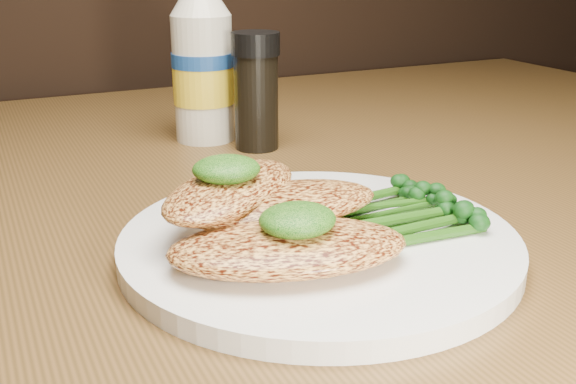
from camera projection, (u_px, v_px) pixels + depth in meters
name	position (u px, v px, depth m)	size (l,w,h in m)	color
plate	(319.00, 243.00, 0.46)	(0.27, 0.27, 0.01)	white
chicken_front	(288.00, 247.00, 0.40)	(0.14, 0.08, 0.02)	#FAAD4F
chicken_mid	(280.00, 204.00, 0.45)	(0.14, 0.07, 0.02)	#FAAD4F
chicken_back	(231.00, 190.00, 0.45)	(0.13, 0.07, 0.02)	#FAAD4F
pesto_front	(297.00, 220.00, 0.40)	(0.05, 0.04, 0.02)	#083708
pesto_back	(226.00, 169.00, 0.45)	(0.04, 0.04, 0.02)	#083708
broccolini_bundle	(384.00, 211.00, 0.46)	(0.13, 0.10, 0.02)	#225312
mayo_bottle	(202.00, 54.00, 0.70)	(0.06, 0.06, 0.18)	beige
pepper_grinder	(256.00, 92.00, 0.68)	(0.05, 0.05, 0.12)	black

